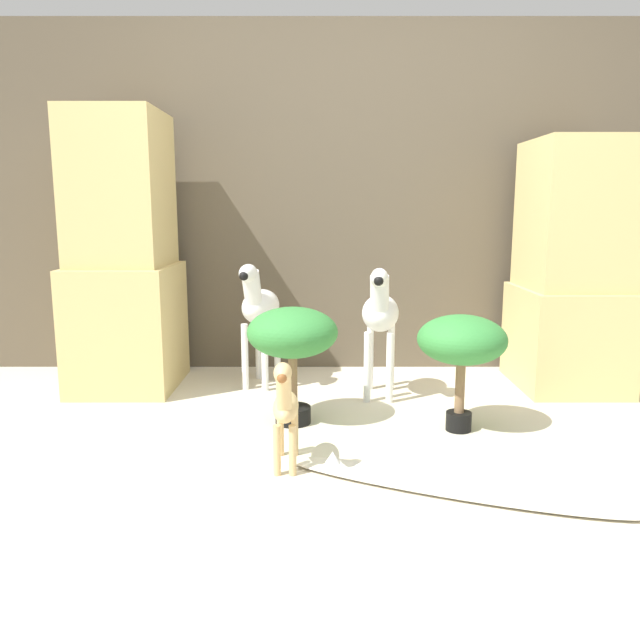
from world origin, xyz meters
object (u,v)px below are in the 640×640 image
object	(u,v)px
zebra_right	(381,314)
surfboard	(449,484)
giraffe_figurine	(287,405)
potted_palm_back	(463,343)
potted_palm_front	(294,337)
zebra_left	(260,308)

from	to	relation	value
zebra_right	surfboard	xyz separation A→B (m)	(0.15, -1.16, -0.46)
giraffe_figurine	potted_palm_back	size ratio (longest dim) A/B	0.86
zebra_right	giraffe_figurine	size ratio (longest dim) A/B	1.55
potted_palm_front	surfboard	size ratio (longest dim) A/B	0.43
zebra_left	zebra_right	bearing A→B (deg)	-18.55
giraffe_figurine	surfboard	size ratio (longest dim) A/B	0.36
giraffe_figurine	potted_palm_back	world-z (taller)	potted_palm_back
zebra_right	giraffe_figurine	world-z (taller)	zebra_right
potted_palm_front	zebra_right	bearing A→B (deg)	42.52
surfboard	zebra_right	bearing A→B (deg)	97.57
zebra_left	surfboard	size ratio (longest dim) A/B	0.55
potted_palm_back	surfboard	distance (m)	0.78
zebra_right	surfboard	bearing A→B (deg)	-82.43
zebra_right	potted_palm_front	world-z (taller)	zebra_right
giraffe_figurine	surfboard	bearing A→B (deg)	-16.49
giraffe_figurine	zebra_left	bearing A→B (deg)	100.24
zebra_right	potted_palm_front	bearing A→B (deg)	-137.48
giraffe_figurine	potted_palm_front	size ratio (longest dim) A/B	0.83
zebra_right	zebra_left	xyz separation A→B (m)	(-0.69, 0.23, 0.00)
surfboard	potted_palm_back	bearing A→B (deg)	74.31
potted_palm_front	potted_palm_back	distance (m)	0.80
zebra_right	potted_palm_back	distance (m)	0.63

